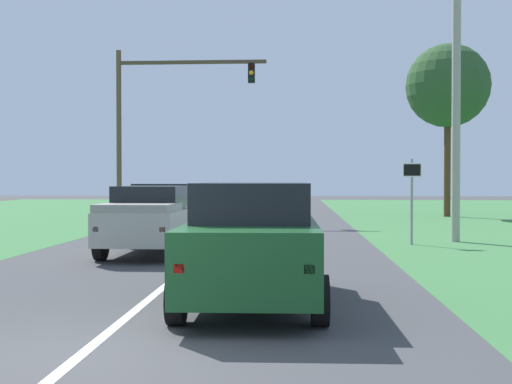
# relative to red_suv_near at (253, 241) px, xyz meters

# --- Properties ---
(ground_plane) EXTENTS (120.00, 120.00, 0.00)m
(ground_plane) POSITION_rel_red_suv_near_xyz_m (-1.81, 9.45, -1.04)
(ground_plane) COLOR #424244
(lane_centre_stripe) EXTENTS (0.16, 43.48, 0.01)m
(lane_centre_stripe) POSITION_rel_red_suv_near_xyz_m (-1.81, -1.55, -1.04)
(lane_centre_stripe) COLOR white
(lane_centre_stripe) RESTS_ON ground_plane
(red_suv_near) EXTENTS (2.32, 4.85, 1.99)m
(red_suv_near) POSITION_rel_red_suv_near_xyz_m (0.00, 0.00, 0.00)
(red_suv_near) COLOR #194C23
(red_suv_near) RESTS_ON ground_plane
(pickup_truck_lead) EXTENTS (2.21, 5.19, 1.86)m
(pickup_truck_lead) POSITION_rel_red_suv_near_xyz_m (-3.23, 7.04, -0.08)
(pickup_truck_lead) COLOR #B7B2A8
(pickup_truck_lead) RESTS_ON ground_plane
(traffic_light) EXTENTS (7.21, 0.40, 8.22)m
(traffic_light) POSITION_rel_red_suv_near_xyz_m (-6.01, 20.49, 4.33)
(traffic_light) COLOR brown
(traffic_light) RESTS_ON ground_plane
(keep_moving_sign) EXTENTS (0.60, 0.09, 2.69)m
(keep_moving_sign) POSITION_rel_red_suv_near_xyz_m (4.32, 10.10, 0.67)
(keep_moving_sign) COLOR gray
(keep_moving_sign) RESTS_ON ground_plane
(oak_tree_right) EXTENTS (4.53, 4.53, 9.40)m
(oak_tree_right) POSITION_rel_red_suv_near_xyz_m (8.94, 25.77, 6.06)
(oak_tree_right) COLOR #4C351E
(oak_tree_right) RESTS_ON ground_plane
(crossing_suv_far) EXTENTS (4.81, 2.14, 1.81)m
(crossing_suv_far) POSITION_rel_red_suv_near_xyz_m (-6.03, 23.02, -0.10)
(crossing_suv_far) COLOR maroon
(crossing_suv_far) RESTS_ON ground_plane
(utility_pole_right) EXTENTS (0.28, 0.28, 10.01)m
(utility_pole_right) POSITION_rel_red_suv_near_xyz_m (5.92, 11.17, 3.96)
(utility_pole_right) COLOR #9E998E
(utility_pole_right) RESTS_ON ground_plane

